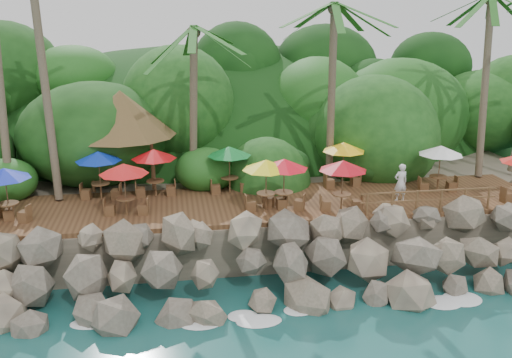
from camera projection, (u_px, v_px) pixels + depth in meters
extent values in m
plane|color=#19514F|center=(282.00, 317.00, 20.22)|extent=(140.00, 140.00, 0.00)
cube|color=gray|center=(231.00, 169.00, 35.03)|extent=(32.00, 25.20, 2.10)
ellipsoid|color=#143811|center=(220.00, 155.00, 42.43)|extent=(44.80, 28.00, 15.40)
cube|color=brown|center=(256.00, 204.00, 25.25)|extent=(26.00, 5.00, 0.20)
ellipsoid|color=white|center=(22.00, 333.00, 19.17)|extent=(1.20, 0.80, 0.06)
ellipsoid|color=white|center=(112.00, 326.00, 19.61)|extent=(1.20, 0.80, 0.06)
ellipsoid|color=white|center=(198.00, 319.00, 20.05)|extent=(1.20, 0.80, 0.06)
ellipsoid|color=white|center=(280.00, 312.00, 20.49)|extent=(1.20, 0.80, 0.06)
ellipsoid|color=white|center=(359.00, 306.00, 20.93)|extent=(1.20, 0.80, 0.06)
ellipsoid|color=white|center=(434.00, 300.00, 21.38)|extent=(1.20, 0.80, 0.06)
ellipsoid|color=white|center=(507.00, 294.00, 21.82)|extent=(1.20, 0.80, 0.06)
cylinder|color=brown|center=(42.00, 62.00, 24.42)|extent=(0.98, 2.12, 12.17)
cylinder|color=brown|center=(194.00, 110.00, 26.43)|extent=(0.72, 0.99, 7.55)
ellipsoid|color=#23601E|center=(191.00, 27.00, 25.33)|extent=(6.00, 6.00, 2.40)
cylinder|color=brown|center=(332.00, 97.00, 26.95)|extent=(0.70, 1.05, 8.56)
ellipsoid|color=#23601E|center=(335.00, 4.00, 25.70)|extent=(6.00, 6.00, 2.40)
cylinder|color=brown|center=(485.00, 88.00, 28.32)|extent=(0.77, 1.73, 8.96)
cylinder|color=brown|center=(92.00, 168.00, 26.31)|extent=(0.16, 0.16, 2.40)
cylinder|color=brown|center=(153.00, 165.00, 26.72)|extent=(0.16, 0.16, 2.40)
cylinder|color=brown|center=(99.00, 153.00, 28.95)|extent=(0.16, 0.16, 2.40)
cylinder|color=brown|center=(154.00, 151.00, 29.37)|extent=(0.16, 0.16, 2.40)
cone|color=brown|center=(121.00, 113.00, 27.17)|extent=(5.25, 5.25, 2.20)
cylinder|color=brown|center=(9.00, 212.00, 22.98)|extent=(0.08, 0.08, 0.73)
cylinder|color=brown|center=(8.00, 203.00, 22.87)|extent=(0.83, 0.83, 0.05)
cylinder|color=brown|center=(7.00, 195.00, 22.77)|extent=(0.05, 0.05, 2.17)
cone|color=#0D20B5|center=(4.00, 173.00, 22.50)|extent=(2.07, 2.07, 0.44)
cube|color=brown|center=(25.00, 216.00, 22.88)|extent=(0.54, 0.54, 0.45)
cylinder|color=brown|center=(266.00, 202.00, 24.22)|extent=(0.08, 0.08, 0.73)
cylinder|color=brown|center=(266.00, 193.00, 24.12)|extent=(0.83, 0.83, 0.05)
cylinder|color=brown|center=(266.00, 186.00, 24.01)|extent=(0.05, 0.05, 2.17)
cone|color=yellow|center=(266.00, 165.00, 23.74)|extent=(2.07, 2.07, 0.44)
cube|color=brown|center=(250.00, 206.00, 24.12)|extent=(0.44, 0.44, 0.45)
cube|color=brown|center=(281.00, 203.00, 24.41)|extent=(0.44, 0.44, 0.45)
cylinder|color=brown|center=(126.00, 206.00, 23.62)|extent=(0.08, 0.08, 0.73)
cylinder|color=brown|center=(126.00, 198.00, 23.51)|extent=(0.83, 0.83, 0.05)
cylinder|color=brown|center=(125.00, 190.00, 23.41)|extent=(0.05, 0.05, 2.17)
cone|color=#B80B0B|center=(124.00, 169.00, 23.14)|extent=(2.07, 2.07, 0.44)
cube|color=brown|center=(110.00, 210.00, 23.61)|extent=(0.44, 0.44, 0.45)
cube|color=brown|center=(143.00, 209.00, 23.72)|extent=(0.44, 0.44, 0.45)
cube|color=brown|center=(506.00, 197.00, 25.18)|extent=(0.47, 0.47, 0.45)
cylinder|color=brown|center=(438.00, 184.00, 26.64)|extent=(0.08, 0.08, 0.73)
cylinder|color=brown|center=(438.00, 176.00, 26.54)|extent=(0.83, 0.83, 0.05)
cylinder|color=brown|center=(439.00, 169.00, 26.44)|extent=(0.05, 0.05, 2.17)
cone|color=white|center=(441.00, 150.00, 26.16)|extent=(2.07, 2.07, 0.44)
cube|color=brown|center=(423.00, 187.00, 26.64)|extent=(0.44, 0.44, 0.45)
cube|color=brown|center=(451.00, 186.00, 26.73)|extent=(0.44, 0.44, 0.45)
cylinder|color=brown|center=(284.00, 200.00, 24.36)|extent=(0.08, 0.08, 0.73)
cylinder|color=brown|center=(284.00, 192.00, 24.25)|extent=(0.83, 0.83, 0.05)
cylinder|color=brown|center=(284.00, 185.00, 24.15)|extent=(0.05, 0.05, 2.17)
cone|color=red|center=(284.00, 164.00, 23.88)|extent=(2.07, 2.07, 0.44)
cube|color=brown|center=(268.00, 202.00, 24.58)|extent=(0.55, 0.55, 0.45)
cube|color=brown|center=(299.00, 205.00, 24.22)|extent=(0.55, 0.55, 0.45)
cylinder|color=brown|center=(101.00, 191.00, 25.59)|extent=(0.08, 0.08, 0.73)
cylinder|color=brown|center=(100.00, 183.00, 25.48)|extent=(0.83, 0.83, 0.05)
cylinder|color=brown|center=(100.00, 176.00, 25.38)|extent=(0.05, 0.05, 2.17)
cone|color=#0D2EAA|center=(98.00, 156.00, 25.10)|extent=(2.07, 2.07, 0.44)
cube|color=brown|center=(86.00, 194.00, 25.63)|extent=(0.47, 0.47, 0.45)
cube|color=brown|center=(116.00, 194.00, 25.62)|extent=(0.47, 0.47, 0.45)
cylinder|color=brown|center=(156.00, 189.00, 25.97)|extent=(0.08, 0.08, 0.73)
cylinder|color=brown|center=(155.00, 181.00, 25.86)|extent=(0.83, 0.83, 0.05)
cylinder|color=brown|center=(155.00, 174.00, 25.76)|extent=(0.05, 0.05, 2.17)
cone|color=red|center=(154.00, 154.00, 25.49)|extent=(2.07, 2.07, 0.44)
cube|color=brown|center=(141.00, 192.00, 25.88)|extent=(0.43, 0.43, 0.45)
cube|color=brown|center=(171.00, 190.00, 26.13)|extent=(0.43, 0.43, 0.45)
cylinder|color=brown|center=(341.00, 202.00, 24.13)|extent=(0.08, 0.08, 0.73)
cylinder|color=brown|center=(342.00, 194.00, 24.02)|extent=(0.83, 0.83, 0.05)
cylinder|color=brown|center=(342.00, 186.00, 23.92)|extent=(0.05, 0.05, 2.17)
cone|color=red|center=(343.00, 165.00, 23.64)|extent=(2.07, 2.07, 0.44)
cube|color=brown|center=(325.00, 206.00, 24.14)|extent=(0.46, 0.46, 0.45)
cube|color=brown|center=(357.00, 205.00, 24.19)|extent=(0.46, 0.46, 0.45)
cylinder|color=brown|center=(230.00, 185.00, 26.48)|extent=(0.08, 0.08, 0.73)
cylinder|color=brown|center=(230.00, 178.00, 26.37)|extent=(0.83, 0.83, 0.05)
cylinder|color=brown|center=(230.00, 170.00, 26.27)|extent=(0.05, 0.05, 2.17)
cone|color=#0C6F27|center=(229.00, 151.00, 25.99)|extent=(2.07, 2.07, 0.44)
cube|color=brown|center=(215.00, 189.00, 26.37)|extent=(0.44, 0.44, 0.45)
cube|color=brown|center=(244.00, 187.00, 26.67)|extent=(0.44, 0.44, 0.45)
cylinder|color=brown|center=(342.00, 180.00, 27.29)|extent=(0.08, 0.08, 0.73)
cylinder|color=brown|center=(343.00, 172.00, 27.18)|extent=(0.83, 0.83, 0.05)
cylinder|color=brown|center=(343.00, 166.00, 27.08)|extent=(0.05, 0.05, 2.17)
cone|color=yellow|center=(344.00, 147.00, 26.80)|extent=(2.07, 2.07, 0.44)
cube|color=brown|center=(329.00, 184.00, 27.15)|extent=(0.46, 0.46, 0.45)
cube|color=brown|center=(355.00, 181.00, 27.50)|extent=(0.46, 0.46, 0.45)
cube|color=brown|center=(9.00, 214.00, 23.10)|extent=(0.49, 0.49, 0.45)
cylinder|color=brown|center=(367.00, 204.00, 23.49)|extent=(0.10, 0.10, 1.00)
cylinder|color=brown|center=(392.00, 203.00, 23.65)|extent=(0.10, 0.10, 1.00)
cylinder|color=brown|center=(417.00, 202.00, 23.81)|extent=(0.10, 0.10, 1.00)
cylinder|color=brown|center=(441.00, 200.00, 23.98)|extent=(0.10, 0.10, 1.00)
cylinder|color=brown|center=(465.00, 199.00, 24.14)|extent=(0.10, 0.10, 1.00)
cylinder|color=brown|center=(489.00, 198.00, 24.30)|extent=(0.10, 0.10, 1.00)
cube|color=brown|center=(430.00, 191.00, 23.76)|extent=(6.10, 0.06, 0.06)
cube|color=brown|center=(429.00, 200.00, 23.88)|extent=(6.10, 0.06, 0.06)
imported|color=silver|center=(401.00, 182.00, 25.19)|extent=(0.67, 0.47, 1.73)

